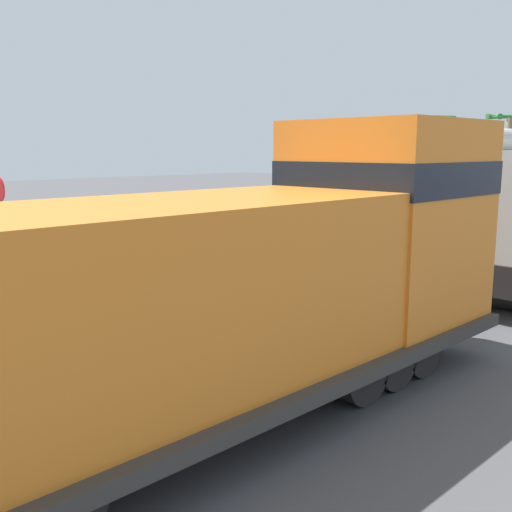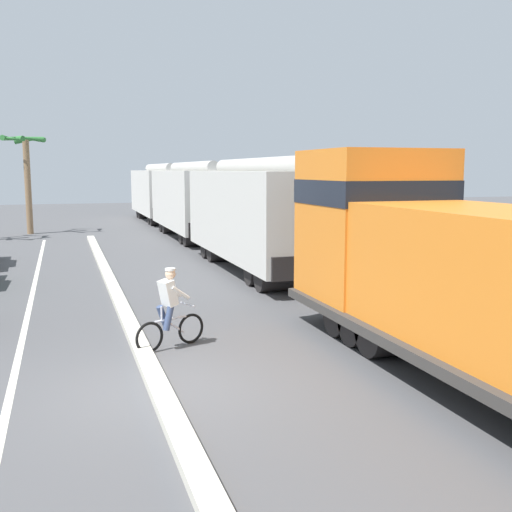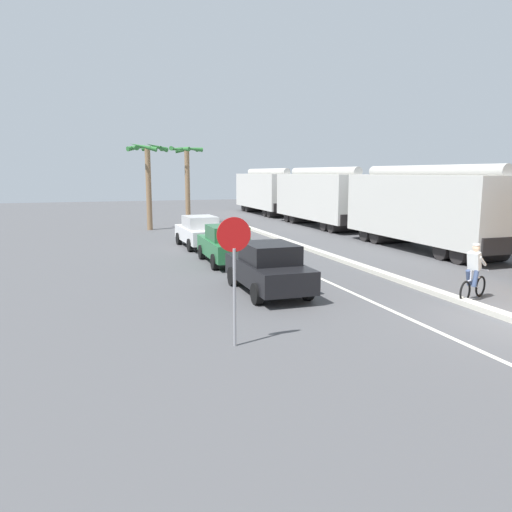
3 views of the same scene
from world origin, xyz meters
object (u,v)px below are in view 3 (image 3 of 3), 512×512
(parked_car_white, at_px, (200,232))
(palm_tree_far, at_px, (148,164))
(parked_car_black, at_px, (268,268))
(parked_car_green, at_px, (226,244))
(cyclist, at_px, (474,273))
(hopper_car_trailing, at_px, (267,192))
(stop_sign, at_px, (234,257))
(hopper_car_lead, at_px, (426,208))
(palm_tree_near, at_px, (187,166))
(hopper_car_middle, at_px, (322,197))

(parked_car_white, distance_m, palm_tree_far, 9.65)
(parked_car_black, bearing_deg, palm_tree_far, 94.39)
(parked_car_green, distance_m, palm_tree_far, 14.30)
(parked_car_green, relative_size, cyclist, 2.47)
(hopper_car_trailing, distance_m, parked_car_green, 25.79)
(hopper_car_trailing, bearing_deg, cyclist, -98.58)
(stop_sign, bearing_deg, hopper_car_lead, 39.03)
(stop_sign, bearing_deg, parked_car_green, 75.85)
(hopper_car_lead, xyz_separation_m, cyclist, (-4.82, -8.75, -1.26))
(hopper_car_trailing, bearing_deg, parked_car_green, -113.55)
(hopper_car_lead, height_order, palm_tree_near, palm_tree_near)
(hopper_car_middle, distance_m, palm_tree_far, 12.23)
(hopper_car_lead, height_order, stop_sign, hopper_car_lead)
(stop_sign, bearing_deg, parked_car_black, 61.64)
(cyclist, xyz_separation_m, palm_tree_far, (-7.07, 22.09, 3.57))
(parked_car_green, relative_size, palm_tree_far, 0.73)
(hopper_car_lead, bearing_deg, hopper_car_middle, 90.00)
(hopper_car_lead, bearing_deg, parked_car_black, -150.31)
(hopper_car_trailing, height_order, palm_tree_near, palm_tree_near)
(hopper_car_middle, bearing_deg, cyclist, -103.32)
(parked_car_white, relative_size, cyclist, 2.49)
(cyclist, height_order, stop_sign, stop_sign)
(hopper_car_lead, bearing_deg, palm_tree_near, 117.88)
(hopper_car_middle, bearing_deg, stop_sign, -120.22)
(hopper_car_lead, height_order, hopper_car_trailing, same)
(hopper_car_lead, height_order, palm_tree_far, palm_tree_far)
(stop_sign, bearing_deg, parked_car_white, 80.81)
(hopper_car_lead, bearing_deg, hopper_car_trailing, 90.00)
(parked_car_green, height_order, cyclist, cyclist)
(stop_sign, relative_size, palm_tree_near, 0.50)
(stop_sign, distance_m, palm_tree_far, 23.86)
(stop_sign, relative_size, palm_tree_far, 0.50)
(parked_car_white, bearing_deg, palm_tree_far, 99.55)
(hopper_car_lead, relative_size, parked_car_white, 2.48)
(hopper_car_middle, relative_size, stop_sign, 3.68)
(parked_car_green, height_order, stop_sign, stop_sign)
(palm_tree_near, bearing_deg, palm_tree_far, -135.13)
(palm_tree_near, bearing_deg, hopper_car_lead, -62.12)
(parked_car_green, height_order, palm_tree_far, palm_tree_far)
(cyclist, bearing_deg, parked_car_white, 112.83)
(parked_car_green, xyz_separation_m, palm_tree_far, (-1.59, 13.76, 3.58))
(hopper_car_middle, relative_size, parked_car_white, 2.48)
(cyclist, relative_size, stop_sign, 0.60)
(hopper_car_middle, relative_size, palm_tree_near, 1.83)
(cyclist, bearing_deg, stop_sign, -168.45)
(hopper_car_trailing, xyz_separation_m, stop_sign, (-12.81, -33.58, -0.05))
(hopper_car_middle, distance_m, parked_car_black, 20.43)
(parked_car_black, bearing_deg, hopper_car_lead, 29.69)
(palm_tree_far, bearing_deg, parked_car_black, -85.61)
(stop_sign, height_order, palm_tree_near, palm_tree_near)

